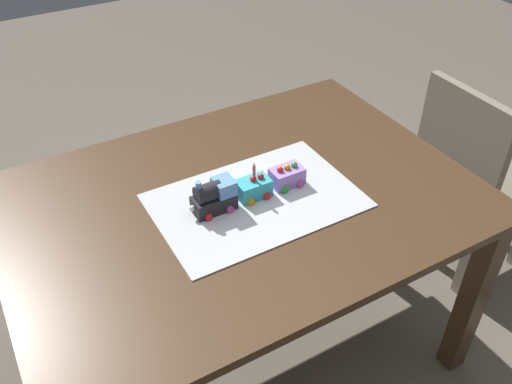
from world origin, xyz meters
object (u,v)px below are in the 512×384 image
object	(u,v)px
chair	(472,173)
cake_car_hopper_turquoise	(253,188)
birthday_candle	(254,170)
dining_table	(241,223)
cake_car_tanker_lavender	(287,176)
cake_locomotive	(214,197)

from	to	relation	value
chair	cake_car_hopper_turquoise	distance (m)	1.04
cake_car_hopper_turquoise	birthday_candle	size ratio (longest dim) A/B	2.07
chair	cake_car_hopper_turquoise	world-z (taller)	chair
dining_table	cake_car_hopper_turquoise	xyz separation A→B (m)	(0.03, -0.02, 0.14)
cake_car_tanker_lavender	birthday_candle	distance (m)	0.13
cake_car_tanker_lavender	birthday_candle	xyz separation A→B (m)	(-0.12, 0.00, 0.07)
cake_locomotive	dining_table	bearing A→B (deg)	11.39
cake_car_hopper_turquoise	birthday_candle	xyz separation A→B (m)	(0.00, 0.00, 0.07)
dining_table	cake_car_tanker_lavender	xyz separation A→B (m)	(0.15, -0.02, 0.14)
cake_car_hopper_turquoise	cake_car_tanker_lavender	world-z (taller)	same
dining_table	cake_car_hopper_turquoise	bearing A→B (deg)	-30.16
cake_car_tanker_lavender	cake_locomotive	bearing A→B (deg)	180.00
dining_table	birthday_candle	world-z (taller)	birthday_candle
chair	cake_car_hopper_turquoise	bearing A→B (deg)	89.69
cake_locomotive	cake_car_tanker_lavender	distance (m)	0.25
dining_table	chair	xyz separation A→B (m)	(1.03, -0.03, -0.16)
cake_car_hopper_turquoise	birthday_candle	world-z (taller)	birthday_candle
cake_locomotive	birthday_candle	size ratio (longest dim) A/B	2.89
dining_table	chair	distance (m)	1.05
cake_locomotive	birthday_candle	world-z (taller)	birthday_candle
chair	birthday_candle	world-z (taller)	birthday_candle
cake_locomotive	cake_car_hopper_turquoise	size ratio (longest dim) A/B	1.40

